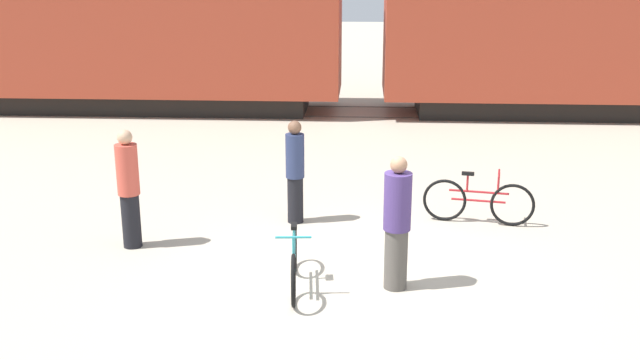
# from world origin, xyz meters

# --- Properties ---
(ground_plane) EXTENTS (80.00, 80.00, 0.00)m
(ground_plane) POSITION_xyz_m (0.00, 0.00, 0.00)
(ground_plane) COLOR #B2A893
(freight_train) EXTENTS (24.91, 2.81, 5.62)m
(freight_train) POSITION_xyz_m (0.00, 11.06, 2.98)
(freight_train) COLOR black
(freight_train) RESTS_ON ground_plane
(rail_near) EXTENTS (36.91, 0.07, 0.01)m
(rail_near) POSITION_xyz_m (0.00, 10.34, 0.01)
(rail_near) COLOR #4C4238
(rail_near) RESTS_ON ground_plane
(rail_far) EXTENTS (36.91, 0.07, 0.01)m
(rail_far) POSITION_xyz_m (0.00, 11.77, 0.01)
(rail_far) COLOR #4C4238
(rail_far) RESTS_ON ground_plane
(bicycle_teal) EXTENTS (0.46, 1.76, 0.84)m
(bicycle_teal) POSITION_xyz_m (-0.83, -0.50, 0.36)
(bicycle_teal) COLOR black
(bicycle_teal) RESTS_ON ground_plane
(bicycle_maroon) EXTENTS (1.78, 0.47, 0.89)m
(bicycle_maroon) POSITION_xyz_m (1.95, 2.12, 0.38)
(bicycle_maroon) COLOR black
(bicycle_maroon) RESTS_ON ground_plane
(person_in_red) EXTENTS (0.33, 0.33, 1.81)m
(person_in_red) POSITION_xyz_m (-3.41, 0.79, 0.92)
(person_in_red) COLOR black
(person_in_red) RESTS_ON ground_plane
(person_in_purple) EXTENTS (0.36, 0.36, 1.81)m
(person_in_purple) POSITION_xyz_m (0.51, -0.44, 0.91)
(person_in_purple) COLOR #514C47
(person_in_purple) RESTS_ON ground_plane
(person_in_navy) EXTENTS (0.31, 0.31, 1.71)m
(person_in_navy) POSITION_xyz_m (-1.04, 2.02, 0.87)
(person_in_navy) COLOR black
(person_in_navy) RESTS_ON ground_plane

